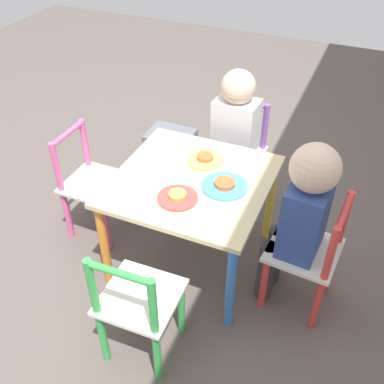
# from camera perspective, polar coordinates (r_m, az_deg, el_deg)

# --- Properties ---
(ground_plane) EXTENTS (6.00, 6.00, 0.00)m
(ground_plane) POSITION_cam_1_polar(r_m,az_deg,el_deg) (2.09, 0.00, -8.22)
(ground_plane) COLOR #5B514C
(kids_table) EXTENTS (0.61, 0.61, 0.45)m
(kids_table) POSITION_cam_1_polar(r_m,az_deg,el_deg) (1.82, 0.00, 0.14)
(kids_table) COLOR beige
(kids_table) RESTS_ON ground_plane
(chair_purple) EXTENTS (0.27, 0.27, 0.53)m
(chair_purple) POSITION_cam_1_polar(r_m,az_deg,el_deg) (2.28, 5.69, 4.71)
(chair_purple) COLOR silver
(chair_purple) RESTS_ON ground_plane
(chair_red) EXTENTS (0.28, 0.28, 0.53)m
(chair_red) POSITION_cam_1_polar(r_m,az_deg,el_deg) (1.79, 14.60, -7.79)
(chair_red) COLOR silver
(chair_red) RESTS_ON ground_plane
(chair_green) EXTENTS (0.27, 0.27, 0.53)m
(chair_green) POSITION_cam_1_polar(r_m,az_deg,el_deg) (1.59, -6.91, -14.12)
(chair_green) COLOR silver
(chair_green) RESTS_ON ground_plane
(chair_pink) EXTENTS (0.26, 0.26, 0.53)m
(chair_pink) POSITION_cam_1_polar(r_m,az_deg,el_deg) (2.12, -12.64, 0.87)
(chair_pink) COLOR silver
(chair_pink) RESTS_ON ground_plane
(child_left) EXTENTS (0.22, 0.21, 0.73)m
(child_left) POSITION_cam_1_polar(r_m,az_deg,el_deg) (2.13, 5.36, 7.81)
(child_left) COLOR #4C608E
(child_left) RESTS_ON ground_plane
(child_back) EXTENTS (0.21, 0.23, 0.74)m
(child_back) POSITION_cam_1_polar(r_m,az_deg,el_deg) (1.67, 13.69, -2.47)
(child_back) COLOR #38383D
(child_back) RESTS_ON ground_plane
(plate_left) EXTENTS (0.15, 0.15, 0.03)m
(plate_left) POSITION_cam_1_polar(r_m,az_deg,el_deg) (1.89, 1.66, 4.21)
(plate_left) COLOR #EADB66
(plate_left) RESTS_ON kids_table
(plate_back) EXTENTS (0.18, 0.18, 0.03)m
(plate_back) POSITION_cam_1_polar(r_m,az_deg,el_deg) (1.74, 4.16, 0.84)
(plate_back) COLOR #4C9EE0
(plate_back) RESTS_ON kids_table
(plate_right) EXTENTS (0.15, 0.15, 0.03)m
(plate_right) POSITION_cam_1_polar(r_m,az_deg,el_deg) (1.68, -1.85, -0.65)
(plate_right) COLOR #E54C47
(plate_right) RESTS_ON kids_table
(storage_bin) EXTENTS (0.21, 0.27, 0.16)m
(storage_bin) POSITION_cam_1_polar(r_m,az_deg,el_deg) (2.69, -2.74, 6.07)
(storage_bin) COLOR slate
(storage_bin) RESTS_ON ground_plane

